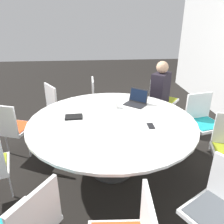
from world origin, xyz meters
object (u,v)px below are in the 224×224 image
Objects in this scene: coffee_cup at (115,104)px; chair_5 at (27,224)px; chair_9 at (202,118)px; person_0 at (161,91)px; chair_1 at (100,97)px; chair_7 at (223,206)px; laptop at (137,100)px; chair_2 at (59,104)px; spiral_notebook at (74,117)px; cell_phone at (151,126)px; chair_0 at (161,96)px; chair_3 at (10,126)px; handbag at (39,130)px.

chair_5 is at bearing -26.89° from coffee_cup.
person_0 is at bearing -73.86° from chair_9.
chair_1 is at bearing -48.14° from chair_9.
person_0 is at bearing -34.69° from chair_7.
laptop is at bearing 107.50° from coffee_cup.
chair_2 and chair_7 have the same top height.
spiral_notebook is 0.94m from cell_phone.
chair_5 is 1.80m from coffee_cup.
chair_0 is 1.00× the size of chair_2.
spiral_notebook is at bearing -63.18° from coffee_cup.
chair_1 is at bearing 164.02° from spiral_notebook.
spiral_notebook is (1.31, -0.38, 0.23)m from chair_1.
chair_9 is 1.01m from laptop.
chair_9 is 1.86m from spiral_notebook.
laptop is (-0.08, 1.75, 0.28)m from chair_3.
chair_3 is 4.04× the size of spiral_notebook.
laptop is at bearing -18.45° from chair_9.
chair_0 is 1.04m from chair_9.
chair_1 is 1.00× the size of chair_7.
spiral_notebook is (-1.31, 0.26, 0.23)m from chair_5.
spiral_notebook is (-1.29, -1.23, 0.23)m from chair_7.
chair_1 is 1.08m from coffee_cup.
laptop reaches higher than chair_7.
chair_0 is 1.00× the size of chair_1.
person_0 reaches higher than handbag.
chair_7 is at bearing 17.35° from chair_1.
chair_1 is at bearing 20.03° from chair_5.
person_0 is (-0.73, 2.31, 0.19)m from chair_3.
cell_phone is at bearing 19.37° from chair_9.
person_0 is at bearing 19.08° from chair_0.
laptop reaches higher than chair_3.
chair_1 is 2.43× the size of laptop.
chair_1 is 2.70m from chair_5.
person_0 reaches higher than chair_0.
chair_0 reaches higher than spiral_notebook.
chair_9 reaches higher than cell_phone.
person_0 is 1.44m from cell_phone.
spiral_notebook reaches higher than cell_phone.
coffee_cup is at bearing -12.64° from chair_9.
chair_1 is (-0.05, -1.13, 0.00)m from chair_0.
laptop is 0.94m from spiral_notebook.
chair_3 is at bearing -137.59° from laptop.
chair_1 is 2.74m from chair_7.
chair_2 is 2.43× the size of laptop.
chair_7 reaches higher than spiral_notebook.
spiral_notebook is (0.29, 0.89, 0.23)m from chair_3.
chair_7 is at bearing 35.11° from person_0.
chair_9 is 9.14× the size of coffee_cup.
spiral_notebook is 1.53× the size of cell_phone.
chair_1 is at bearing 77.24° from chair_2.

